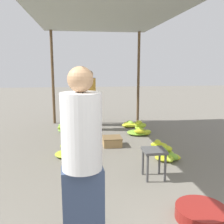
{
  "coord_description": "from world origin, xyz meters",
  "views": [
    {
      "loc": [
        -0.54,
        -1.21,
        1.7
      ],
      "look_at": [
        0.0,
        2.84,
        0.96
      ],
      "focal_mm": 40.0,
      "sensor_mm": 36.0,
      "label": 1
    }
  ],
  "objects_px": {
    "stool": "(154,155)",
    "crate_near": "(112,141)",
    "banana_pile_right_1": "(157,147)",
    "banana_pile_left_1": "(70,151)",
    "banana_pile_right_2": "(130,124)",
    "banana_pile_right_3": "(168,155)",
    "vendor_foreground": "(82,159)",
    "shopper_walking_mid": "(89,99)",
    "banana_pile_right_0": "(140,130)",
    "banana_pile_left_0": "(66,128)",
    "basin_black": "(201,213)",
    "shopper_walking_far": "(90,97)"
  },
  "relations": [
    {
      "from": "shopper_walking_mid",
      "to": "banana_pile_right_1",
      "type": "bearing_deg",
      "value": -55.9
    },
    {
      "from": "banana_pile_right_3",
      "to": "shopper_walking_mid",
      "type": "xyz_separation_m",
      "value": [
        -1.32,
        2.44,
        0.73
      ]
    },
    {
      "from": "shopper_walking_mid",
      "to": "vendor_foreground",
      "type": "bearing_deg",
      "value": -93.34
    },
    {
      "from": "vendor_foreground",
      "to": "banana_pile_right_1",
      "type": "height_order",
      "value": "vendor_foreground"
    },
    {
      "from": "basin_black",
      "to": "shopper_walking_far",
      "type": "distance_m",
      "value": 4.96
    },
    {
      "from": "banana_pile_right_0",
      "to": "shopper_walking_far",
      "type": "height_order",
      "value": "shopper_walking_far"
    },
    {
      "from": "crate_near",
      "to": "banana_pile_left_1",
      "type": "bearing_deg",
      "value": -150.05
    },
    {
      "from": "banana_pile_right_0",
      "to": "basin_black",
      "type": "bearing_deg",
      "value": -92.71
    },
    {
      "from": "banana_pile_left_0",
      "to": "banana_pile_right_2",
      "type": "distance_m",
      "value": 1.84
    },
    {
      "from": "banana_pile_right_1",
      "to": "vendor_foreground",
      "type": "bearing_deg",
      "value": -121.0
    },
    {
      "from": "banana_pile_right_1",
      "to": "banana_pile_right_3",
      "type": "distance_m",
      "value": 0.54
    },
    {
      "from": "banana_pile_right_3",
      "to": "crate_near",
      "type": "distance_m",
      "value": 1.34
    },
    {
      "from": "vendor_foreground",
      "to": "stool",
      "type": "relative_size",
      "value": 3.71
    },
    {
      "from": "banana_pile_left_1",
      "to": "banana_pile_right_0",
      "type": "distance_m",
      "value": 2.16
    },
    {
      "from": "banana_pile_right_2",
      "to": "banana_pile_right_3",
      "type": "relative_size",
      "value": 1.03
    },
    {
      "from": "vendor_foreground",
      "to": "shopper_walking_far",
      "type": "height_order",
      "value": "vendor_foreground"
    },
    {
      "from": "banana_pile_right_0",
      "to": "shopper_walking_far",
      "type": "xyz_separation_m",
      "value": [
        -1.19,
        1.22,
        0.72
      ]
    },
    {
      "from": "basin_black",
      "to": "shopper_walking_mid",
      "type": "xyz_separation_m",
      "value": [
        -1.06,
        4.23,
        0.76
      ]
    },
    {
      "from": "vendor_foreground",
      "to": "banana_pile_left_1",
      "type": "distance_m",
      "value": 2.65
    },
    {
      "from": "banana_pile_left_1",
      "to": "crate_near",
      "type": "distance_m",
      "value": 1.03
    },
    {
      "from": "stool",
      "to": "banana_pile_right_1",
      "type": "xyz_separation_m",
      "value": [
        0.45,
        1.22,
        -0.29
      ]
    },
    {
      "from": "banana_pile_left_1",
      "to": "shopper_walking_far",
      "type": "relative_size",
      "value": 0.35
    },
    {
      "from": "banana_pile_left_0",
      "to": "banana_pile_right_1",
      "type": "xyz_separation_m",
      "value": [
        1.93,
        -1.75,
        -0.03
      ]
    },
    {
      "from": "stool",
      "to": "banana_pile_left_1",
      "type": "bearing_deg",
      "value": 138.84
    },
    {
      "from": "basin_black",
      "to": "shopper_walking_far",
      "type": "xyz_separation_m",
      "value": [
        -1.02,
        4.8,
        0.76
      ]
    },
    {
      "from": "vendor_foreground",
      "to": "banana_pile_right_0",
      "type": "xyz_separation_m",
      "value": [
        1.49,
        3.84,
        -0.78
      ]
    },
    {
      "from": "banana_pile_right_3",
      "to": "vendor_foreground",
      "type": "bearing_deg",
      "value": -127.65
    },
    {
      "from": "banana_pile_right_0",
      "to": "banana_pile_right_1",
      "type": "height_order",
      "value": "banana_pile_right_0"
    },
    {
      "from": "shopper_walking_mid",
      "to": "shopper_walking_far",
      "type": "relative_size",
      "value": 1.01
    },
    {
      "from": "basin_black",
      "to": "banana_pile_left_1",
      "type": "xyz_separation_m",
      "value": [
        -1.54,
        2.26,
        0.03
      ]
    },
    {
      "from": "banana_pile_left_1",
      "to": "shopper_walking_far",
      "type": "bearing_deg",
      "value": 78.53
    },
    {
      "from": "stool",
      "to": "shopper_walking_mid",
      "type": "height_order",
      "value": "shopper_walking_mid"
    },
    {
      "from": "banana_pile_right_3",
      "to": "shopper_walking_mid",
      "type": "height_order",
      "value": "shopper_walking_mid"
    },
    {
      "from": "vendor_foreground",
      "to": "crate_near",
      "type": "distance_m",
      "value": 3.21
    },
    {
      "from": "vendor_foreground",
      "to": "banana_pile_left_0",
      "type": "bearing_deg",
      "value": 94.93
    },
    {
      "from": "stool",
      "to": "crate_near",
      "type": "relative_size",
      "value": 1.13
    },
    {
      "from": "crate_near",
      "to": "banana_pile_right_1",
      "type": "bearing_deg",
      "value": -27.21
    },
    {
      "from": "basin_black",
      "to": "banana_pile_right_0",
      "type": "distance_m",
      "value": 3.58
    },
    {
      "from": "banana_pile_left_1",
      "to": "banana_pile_right_2",
      "type": "relative_size",
      "value": 1.12
    },
    {
      "from": "vendor_foreground",
      "to": "banana_pile_right_2",
      "type": "bearing_deg",
      "value": 73.27
    },
    {
      "from": "vendor_foreground",
      "to": "shopper_walking_mid",
      "type": "xyz_separation_m",
      "value": [
        0.26,
        4.49,
        -0.05
      ]
    },
    {
      "from": "banana_pile_left_1",
      "to": "banana_pile_right_1",
      "type": "relative_size",
      "value": 1.24
    },
    {
      "from": "banana_pile_right_1",
      "to": "crate_near",
      "type": "distance_m",
      "value": 0.98
    },
    {
      "from": "basin_black",
      "to": "shopper_walking_mid",
      "type": "height_order",
      "value": "shopper_walking_mid"
    },
    {
      "from": "stool",
      "to": "crate_near",
      "type": "xyz_separation_m",
      "value": [
        -0.42,
        1.67,
        -0.27
      ]
    },
    {
      "from": "banana_pile_right_1",
      "to": "banana_pile_right_2",
      "type": "distance_m",
      "value": 2.15
    },
    {
      "from": "stool",
      "to": "banana_pile_right_3",
      "type": "distance_m",
      "value": 0.87
    },
    {
      "from": "crate_near",
      "to": "shopper_walking_mid",
      "type": "bearing_deg",
      "value": 105.96
    },
    {
      "from": "basin_black",
      "to": "crate_near",
      "type": "relative_size",
      "value": 1.43
    },
    {
      "from": "stool",
      "to": "crate_near",
      "type": "bearing_deg",
      "value": 104.26
    }
  ]
}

